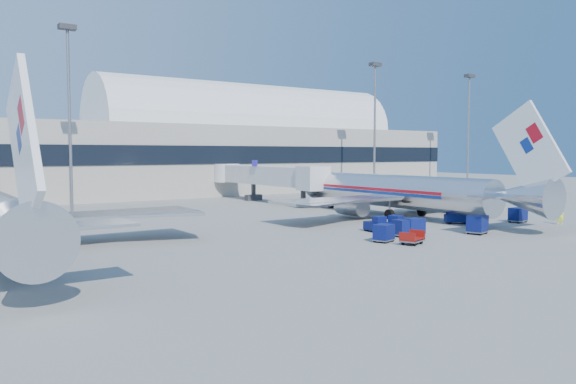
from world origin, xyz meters
TOP-DOWN VIEW (x-y plane):
  - ground at (0.00, 0.00)m, footprint 260.00×260.00m
  - terminal at (-13.60, 55.96)m, footprint 170.00×28.15m
  - airliner_main at (10.00, 4.51)m, footprint 32.00×37.26m
  - jetbridge_near at (7.60, 30.81)m, footprint 4.40×27.50m
  - mast_west at (-20.00, 30.00)m, footprint 2.00×1.20m
  - mast_east at (30.00, 30.00)m, footprint 2.00×1.20m
  - mast_far_east at (55.00, 30.00)m, footprint 2.00×1.20m
  - barrier_near at (18.00, 2.00)m, footprint 3.00×0.55m
  - barrier_mid at (21.30, 2.00)m, footprint 3.00×0.55m
  - barrier_far at (24.60, 2.00)m, footprint 3.00×0.55m
  - tug_lead at (0.62, -4.46)m, footprint 2.68×1.69m
  - tug_right at (10.32, -3.14)m, footprint 2.57×2.33m
  - tug_left at (-0.94, -3.20)m, footprint 1.37×2.44m
  - cart_train_a at (0.25, -6.69)m, footprint 1.94×1.59m
  - cart_train_b at (-0.88, -6.54)m, footprint 1.73×1.33m
  - cart_train_c at (-4.44, -7.77)m, footprint 1.98×1.72m
  - cart_solo_near at (5.78, -9.23)m, footprint 2.23×1.92m
  - cart_solo_far at (16.41, -6.33)m, footprint 1.78×1.37m
  - cart_open_red at (-3.43, -9.94)m, footprint 2.33×1.96m
  - ramp_worker at (18.50, -9.74)m, footprint 0.79×0.87m

SIDE VIEW (x-z plane):
  - ground at x=0.00m, z-range 0.00..0.00m
  - cart_open_red at x=-3.43m, z-range 0.12..0.65m
  - barrier_near at x=18.00m, z-range 0.00..0.90m
  - barrier_mid at x=21.30m, z-range 0.00..0.90m
  - barrier_far at x=24.60m, z-range 0.00..0.90m
  - tug_right at x=10.32m, z-range -0.07..1.46m
  - tug_left at x=-0.94m, z-range -0.07..1.46m
  - tug_lead at x=0.62m, z-range -0.07..1.55m
  - cart_train_c at x=-4.44m, z-range 0.05..1.52m
  - cart_train_b at x=-0.88m, z-range 0.05..1.55m
  - cart_solo_far at x=16.41m, z-range 0.05..1.61m
  - cart_train_a at x=0.25m, z-range 0.05..1.61m
  - cart_solo_near at x=5.78m, z-range 0.06..1.74m
  - ramp_worker at x=18.50m, z-range 0.00..1.99m
  - airliner_main at x=10.00m, z-range -3.11..8.96m
  - jetbridge_near at x=7.60m, z-range 0.80..7.05m
  - terminal at x=-13.60m, z-range -2.98..18.02m
  - mast_west at x=-20.00m, z-range 3.49..26.09m
  - mast_east at x=30.00m, z-range 3.49..26.09m
  - mast_far_east at x=55.00m, z-range 3.49..26.09m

